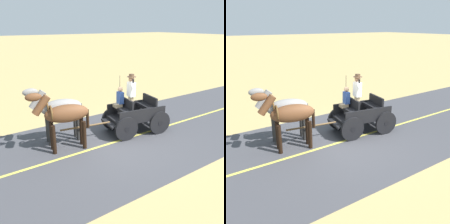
% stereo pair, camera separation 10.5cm
% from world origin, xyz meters
% --- Properties ---
extents(ground_plane, '(200.00, 200.00, 0.00)m').
position_xyz_m(ground_plane, '(0.00, 0.00, 0.00)').
color(ground_plane, tan).
extents(road_surface, '(6.14, 160.00, 0.01)m').
position_xyz_m(road_surface, '(0.00, 0.00, 0.00)').
color(road_surface, '#424247').
rests_on(road_surface, ground).
extents(road_centre_stripe, '(0.12, 160.00, 0.00)m').
position_xyz_m(road_centre_stripe, '(0.00, 0.00, 0.01)').
color(road_centre_stripe, '#DBCC4C').
rests_on(road_centre_stripe, road_surface).
extents(horse_drawn_carriage, '(1.80, 4.51, 2.50)m').
position_xyz_m(horse_drawn_carriage, '(0.40, -0.85, 0.82)').
color(horse_drawn_carriage, black).
rests_on(horse_drawn_carriage, ground).
extents(horse_near_side, '(0.88, 2.15, 2.21)m').
position_xyz_m(horse_near_side, '(0.55, 2.19, 1.32)').
color(horse_near_side, brown).
rests_on(horse_near_side, ground).
extents(horse_off_side, '(0.81, 2.15, 2.21)m').
position_xyz_m(horse_off_side, '(1.27, 2.07, 1.32)').
color(horse_off_side, gray).
rests_on(horse_off_side, ground).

